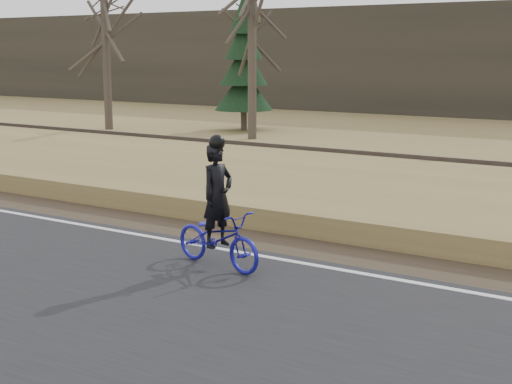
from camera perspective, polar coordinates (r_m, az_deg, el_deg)
The scene contains 12 objects.
ground at distance 14.81m, azimuth -14.84°, elevation -2.86°, with size 120.00×120.00×0.00m, color olive.
edge_line at distance 14.93m, azimuth -14.30°, elevation -2.46°, with size 120.00×0.12×0.01m, color silver.
shoulder at distance 15.63m, azimuth -11.66°, elevation -1.91°, with size 120.00×1.60×0.04m, color #473A2B.
embankment at distance 17.83m, azimuth -5.09°, elevation 0.56°, with size 120.00×5.00×0.44m, color olive.
ballast at distance 20.95m, azimuth 1.12°, elevation 2.21°, with size 120.00×3.00×0.45m, color slate.
railroad at distance 20.91m, azimuth 1.13°, elevation 3.04°, with size 120.00×2.40×0.29m.
treeline_backdrop at distance 41.19m, azimuth 17.14°, elevation 10.04°, with size 120.00×4.00×6.00m, color #383328.
cyclist at distance 11.49m, azimuth -3.08°, elevation -2.73°, with size 1.89×0.97×2.16m.
bare_tree_far_left at distance 33.05m, azimuth -11.94°, elevation 11.70°, with size 0.36×0.36×7.82m, color brown.
bare_tree_left at distance 32.92m, azimuth -0.37°, elevation 12.46°, with size 0.36×0.36×8.42m, color brown.
bare_tree_near_left at distance 28.74m, azimuth -0.32°, elevation 11.79°, with size 0.36×0.36×7.58m, color brown.
conifer at distance 31.99m, azimuth -0.99°, elevation 10.03°, with size 2.60×2.60×6.00m.
Camera 1 is at (10.51, -9.83, 3.51)m, focal length 50.00 mm.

